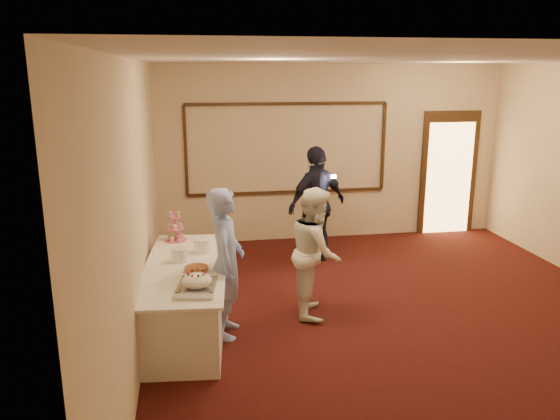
# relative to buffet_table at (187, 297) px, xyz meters

# --- Properties ---
(floor) EXTENTS (7.00, 7.00, 0.00)m
(floor) POSITION_rel_buffet_table_xyz_m (2.55, -0.28, -0.39)
(floor) COLOR black
(floor) RESTS_ON ground
(room_walls) EXTENTS (6.04, 7.04, 3.02)m
(room_walls) POSITION_rel_buffet_table_xyz_m (2.55, -0.28, 1.64)
(room_walls) COLOR beige
(room_walls) RESTS_ON floor
(wall_molding) EXTENTS (3.45, 0.04, 1.55)m
(wall_molding) POSITION_rel_buffet_table_xyz_m (1.75, 3.19, 1.21)
(wall_molding) COLOR #301E0E
(wall_molding) RESTS_ON room_walls
(doorway) EXTENTS (1.05, 0.07, 2.20)m
(doorway) POSITION_rel_buffet_table_xyz_m (4.70, 3.18, 0.69)
(doorway) COLOR #301E0E
(doorway) RESTS_ON floor
(buffet_table) EXTENTS (1.12, 2.42, 0.77)m
(buffet_table) POSITION_rel_buffet_table_xyz_m (0.00, 0.00, 0.00)
(buffet_table) COLOR white
(buffet_table) RESTS_ON floor
(pavlova_tray) EXTENTS (0.42, 0.55, 0.19)m
(pavlova_tray) POSITION_rel_buffet_table_xyz_m (0.12, -0.76, 0.46)
(pavlova_tray) COLOR #AEB0B5
(pavlova_tray) RESTS_ON buffet_table
(cupcake_stand) EXTENTS (0.28, 0.28, 0.41)m
(cupcake_stand) POSITION_rel_buffet_table_xyz_m (-0.12, 0.95, 0.53)
(cupcake_stand) COLOR #DB4B86
(cupcake_stand) RESTS_ON buffet_table
(plate_stack_a) EXTENTS (0.19, 0.19, 0.16)m
(plate_stack_a) POSITION_rel_buffet_table_xyz_m (-0.06, 0.14, 0.46)
(plate_stack_a) COLOR white
(plate_stack_a) RESTS_ON buffet_table
(plate_stack_b) EXTENTS (0.20, 0.20, 0.17)m
(plate_stack_b) POSITION_rel_buffet_table_xyz_m (0.20, 0.42, 0.47)
(plate_stack_b) COLOR white
(plate_stack_b) RESTS_ON buffet_table
(tart) EXTENTS (0.30, 0.30, 0.06)m
(tart) POSITION_rel_buffet_table_xyz_m (0.12, -0.23, 0.41)
(tart) COLOR white
(tart) RESTS_ON buffet_table
(man) EXTENTS (0.48, 0.66, 1.68)m
(man) POSITION_rel_buffet_table_xyz_m (0.44, -0.20, 0.45)
(man) COLOR #90A9EF
(man) RESTS_ON floor
(woman) EXTENTS (0.73, 0.86, 1.56)m
(woman) POSITION_rel_buffet_table_xyz_m (1.54, 0.18, 0.39)
(woman) COLOR white
(woman) RESTS_ON floor
(guest) EXTENTS (1.14, 0.87, 1.80)m
(guest) POSITION_rel_buffet_table_xyz_m (1.99, 2.00, 0.51)
(guest) COLOR black
(guest) RESTS_ON floor
(camera_flash) EXTENTS (0.08, 0.06, 0.05)m
(camera_flash) POSITION_rel_buffet_table_xyz_m (2.21, 1.90, 0.96)
(camera_flash) COLOR white
(camera_flash) RESTS_ON guest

